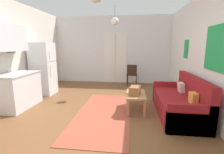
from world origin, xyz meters
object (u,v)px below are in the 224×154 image
at_px(couch, 181,103).
at_px(bamboo_vase, 138,88).
at_px(accent_chair, 132,74).
at_px(pendant_lamp_far, 115,21).
at_px(handbag, 135,90).
at_px(refrigerator, 43,69).
at_px(coffee_table, 136,96).

relative_size(couch, bamboo_vase, 4.90).
xyz_separation_m(couch, accent_chair, (-1.12, 2.66, 0.20)).
distance_m(bamboo_vase, pendant_lamp_far, 2.23).
distance_m(handbag, pendant_lamp_far, 2.38).
distance_m(bamboo_vase, handbag, 0.34).
bearing_deg(bamboo_vase, accent_chair, 93.75).
xyz_separation_m(refrigerator, pendant_lamp_far, (2.31, 0.27, 1.48)).
bearing_deg(bamboo_vase, coffee_table, -104.87).
bearing_deg(handbag, bamboo_vase, 74.61).
distance_m(coffee_table, handbag, 0.21).
height_order(bamboo_vase, handbag, bamboo_vase).
xyz_separation_m(couch, bamboo_vase, (-0.97, 0.33, 0.24)).
distance_m(couch, pendant_lamp_far, 3.02).
relative_size(refrigerator, pendant_lamp_far, 2.77).
distance_m(couch, bamboo_vase, 1.05).
bearing_deg(bamboo_vase, handbag, -105.39).
xyz_separation_m(bamboo_vase, pendant_lamp_far, (-0.72, 1.13, 1.79)).
height_order(coffee_table, pendant_lamp_far, pendant_lamp_far).
bearing_deg(couch, bamboo_vase, 161.08).
relative_size(refrigerator, accent_chair, 1.96).
height_order(handbag, pendant_lamp_far, pendant_lamp_far).
bearing_deg(pendant_lamp_far, couch, -40.84).
relative_size(couch, coffee_table, 2.21).
height_order(couch, handbag, couch).
bearing_deg(coffee_table, refrigerator, 160.08).
bearing_deg(couch, refrigerator, 163.38).
bearing_deg(couch, accent_chair, 112.84).
bearing_deg(handbag, pendant_lamp_far, 113.42).
bearing_deg(coffee_table, handbag, -106.40).
bearing_deg(coffee_table, pendant_lamp_far, 116.24).
height_order(couch, refrigerator, refrigerator).
height_order(couch, accent_chair, couch).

